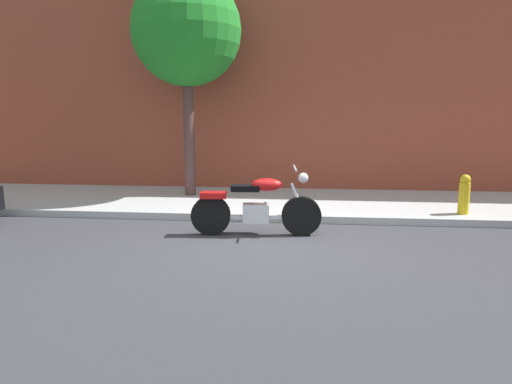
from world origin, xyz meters
name	(u,v)px	position (x,y,z in m)	size (l,w,h in m)	color
ground_plane	(269,247)	(0.00, 0.00, 0.00)	(60.00, 60.00, 0.00)	#38383D
sidewalk	(279,203)	(0.00, 3.16, 0.07)	(24.40, 3.14, 0.14)	#B2B2B2
building_facade	(284,43)	(0.00, 4.97, 3.78)	(24.40, 0.50, 7.57)	brown
motorcycle	(256,208)	(-0.28, 0.70, 0.47)	(2.22, 0.70, 1.17)	black
street_tree	(186,32)	(-2.13, 3.58, 3.84)	(2.47, 2.47, 5.11)	#513432
fire_hydrant	(464,198)	(3.59, 2.09, 0.46)	(0.20, 0.20, 0.91)	gold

